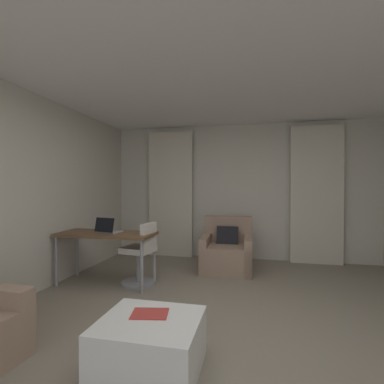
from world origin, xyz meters
name	(u,v)px	position (x,y,z in m)	size (l,w,h in m)	color
ground_plane	(223,337)	(0.00, 0.00, 0.00)	(12.00, 12.00, 0.00)	gray
wall_window	(240,192)	(0.00, 3.03, 1.30)	(5.12, 0.06, 2.60)	beige
ceiling	(223,49)	(0.00, 0.00, 2.63)	(5.12, 6.12, 0.06)	white
curtain_left_panel	(170,194)	(-1.38, 2.90, 1.25)	(0.90, 0.06, 2.50)	beige
curtain_right_panel	(316,195)	(1.38, 2.90, 1.25)	(0.90, 0.06, 2.50)	beige
armchair	(227,253)	(-0.16, 2.15, 0.29)	(0.83, 0.84, 0.87)	#997A66
desk	(107,237)	(-1.78, 1.10, 0.67)	(1.37, 0.58, 0.74)	brown
desk_chair	(141,257)	(-1.29, 1.17, 0.39)	(0.48, 0.48, 0.88)	gray
laptop	(108,229)	(-1.76, 1.10, 0.78)	(0.37, 0.31, 0.22)	#ADADB2
coffee_table	(150,345)	(-0.49, -0.59, 0.19)	(0.75, 0.67, 0.39)	white
magazine_open	(150,314)	(-0.52, -0.51, 0.39)	(0.31, 0.25, 0.01)	#B73833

